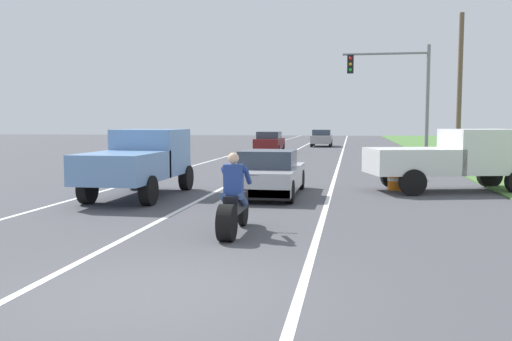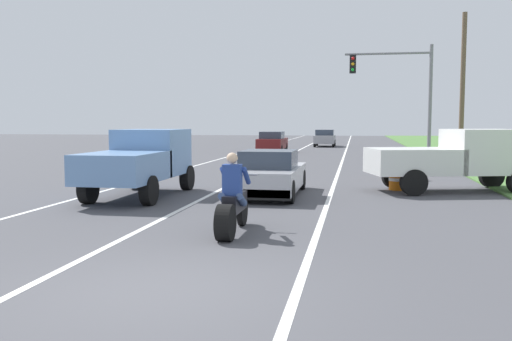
{
  "view_description": "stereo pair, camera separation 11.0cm",
  "coord_description": "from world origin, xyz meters",
  "px_view_note": "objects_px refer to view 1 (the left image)",
  "views": [
    {
      "loc": [
        2.42,
        -6.68,
        2.22
      ],
      "look_at": [
        0.08,
        6.75,
        1.0
      ],
      "focal_mm": 38.37,
      "sensor_mm": 36.0,
      "label": 1
    },
    {
      "loc": [
        2.53,
        -6.66,
        2.22
      ],
      "look_at": [
        0.08,
        6.75,
        1.0
      ],
      "focal_mm": 38.37,
      "sensor_mm": 36.0,
      "label": 2
    }
  ],
  "objects_px": {
    "construction_barrel_mid": "(400,166)",
    "distant_car_far_ahead": "(269,142)",
    "sports_car_silver": "(269,175)",
    "pickup_truck_right_shoulder_white": "(452,157)",
    "construction_barrel_nearest": "(397,174)",
    "pickup_truck_left_lane_light_blue": "(140,159)",
    "distant_car_further_ahead": "(322,138)",
    "motorcycle_with_rider": "(234,205)",
    "traffic_light_mast_near": "(401,86)"
  },
  "relations": [
    {
      "from": "construction_barrel_mid",
      "to": "distant_car_far_ahead",
      "type": "xyz_separation_m",
      "value": [
        -7.68,
        17.28,
        0.27
      ]
    },
    {
      "from": "construction_barrel_mid",
      "to": "sports_car_silver",
      "type": "bearing_deg",
      "value": -128.07
    },
    {
      "from": "pickup_truck_right_shoulder_white",
      "to": "construction_barrel_nearest",
      "type": "height_order",
      "value": "pickup_truck_right_shoulder_white"
    },
    {
      "from": "construction_barrel_mid",
      "to": "pickup_truck_left_lane_light_blue",
      "type": "bearing_deg",
      "value": -141.31
    },
    {
      "from": "distant_car_far_ahead",
      "to": "distant_car_further_ahead",
      "type": "relative_size",
      "value": 1.0
    },
    {
      "from": "distant_car_far_ahead",
      "to": "motorcycle_with_rider",
      "type": "bearing_deg",
      "value": -82.92
    },
    {
      "from": "sports_car_silver",
      "to": "distant_car_further_ahead",
      "type": "height_order",
      "value": "distant_car_further_ahead"
    },
    {
      "from": "pickup_truck_left_lane_light_blue",
      "to": "pickup_truck_right_shoulder_white",
      "type": "distance_m",
      "value": 9.75
    },
    {
      "from": "motorcycle_with_rider",
      "to": "sports_car_silver",
      "type": "distance_m",
      "value": 5.82
    },
    {
      "from": "distant_car_far_ahead",
      "to": "distant_car_further_ahead",
      "type": "xyz_separation_m",
      "value": [
        3.21,
        10.02,
        0.0
      ]
    },
    {
      "from": "motorcycle_with_rider",
      "to": "construction_barrel_nearest",
      "type": "relative_size",
      "value": 2.21
    },
    {
      "from": "motorcycle_with_rider",
      "to": "distant_car_far_ahead",
      "type": "relative_size",
      "value": 0.55
    },
    {
      "from": "pickup_truck_left_lane_light_blue",
      "to": "distant_car_further_ahead",
      "type": "bearing_deg",
      "value": 84.0
    },
    {
      "from": "sports_car_silver",
      "to": "traffic_light_mast_near",
      "type": "height_order",
      "value": "traffic_light_mast_near"
    },
    {
      "from": "motorcycle_with_rider",
      "to": "sports_car_silver",
      "type": "xyz_separation_m",
      "value": [
        -0.18,
        5.82,
        0.04
      ]
    },
    {
      "from": "pickup_truck_right_shoulder_white",
      "to": "distant_car_far_ahead",
      "type": "bearing_deg",
      "value": 113.32
    },
    {
      "from": "construction_barrel_nearest",
      "to": "motorcycle_with_rider",
      "type": "bearing_deg",
      "value": -115.4
    },
    {
      "from": "traffic_light_mast_near",
      "to": "distant_car_further_ahead",
      "type": "relative_size",
      "value": 1.5
    },
    {
      "from": "pickup_truck_right_shoulder_white",
      "to": "distant_car_further_ahead",
      "type": "xyz_separation_m",
      "value": [
        -5.78,
        30.87,
        -0.33
      ]
    },
    {
      "from": "pickup_truck_right_shoulder_white",
      "to": "construction_barrel_nearest",
      "type": "distance_m",
      "value": 1.81
    },
    {
      "from": "pickup_truck_right_shoulder_white",
      "to": "motorcycle_with_rider",
      "type": "bearing_deg",
      "value": -125.03
    },
    {
      "from": "pickup_truck_right_shoulder_white",
      "to": "traffic_light_mast_near",
      "type": "xyz_separation_m",
      "value": [
        -0.77,
        10.22,
        2.87
      ]
    },
    {
      "from": "sports_car_silver",
      "to": "pickup_truck_right_shoulder_white",
      "type": "xyz_separation_m",
      "value": [
        5.61,
        1.93,
        0.48
      ]
    },
    {
      "from": "pickup_truck_right_shoulder_white",
      "to": "distant_car_further_ahead",
      "type": "relative_size",
      "value": 1.29
    },
    {
      "from": "pickup_truck_right_shoulder_white",
      "to": "traffic_light_mast_near",
      "type": "distance_m",
      "value": 10.64
    },
    {
      "from": "pickup_truck_left_lane_light_blue",
      "to": "pickup_truck_right_shoulder_white",
      "type": "relative_size",
      "value": 0.93
    },
    {
      "from": "traffic_light_mast_near",
      "to": "pickup_truck_right_shoulder_white",
      "type": "bearing_deg",
      "value": -85.67
    },
    {
      "from": "distant_car_further_ahead",
      "to": "sports_car_silver",
      "type": "bearing_deg",
      "value": -89.71
    },
    {
      "from": "motorcycle_with_rider",
      "to": "construction_barrel_mid",
      "type": "height_order",
      "value": "motorcycle_with_rider"
    },
    {
      "from": "motorcycle_with_rider",
      "to": "distant_car_further_ahead",
      "type": "bearing_deg",
      "value": 90.51
    },
    {
      "from": "motorcycle_with_rider",
      "to": "pickup_truck_left_lane_light_blue",
      "type": "bearing_deg",
      "value": 128.45
    },
    {
      "from": "sports_car_silver",
      "to": "construction_barrel_nearest",
      "type": "bearing_deg",
      "value": 27.57
    },
    {
      "from": "construction_barrel_nearest",
      "to": "distant_car_further_ahead",
      "type": "bearing_deg",
      "value": 97.55
    },
    {
      "from": "pickup_truck_left_lane_light_blue",
      "to": "distant_car_further_ahead",
      "type": "height_order",
      "value": "pickup_truck_left_lane_light_blue"
    },
    {
      "from": "motorcycle_with_rider",
      "to": "construction_barrel_nearest",
      "type": "xyz_separation_m",
      "value": [
        3.73,
        7.86,
        -0.09
      ]
    },
    {
      "from": "sports_car_silver",
      "to": "pickup_truck_left_lane_light_blue",
      "type": "relative_size",
      "value": 0.9
    },
    {
      "from": "construction_barrel_mid",
      "to": "distant_car_further_ahead",
      "type": "distance_m",
      "value": 27.67
    },
    {
      "from": "pickup_truck_left_lane_light_blue",
      "to": "pickup_truck_right_shoulder_white",
      "type": "bearing_deg",
      "value": 17.02
    },
    {
      "from": "pickup_truck_left_lane_light_blue",
      "to": "distant_car_far_ahead",
      "type": "distance_m",
      "value": 23.71
    },
    {
      "from": "sports_car_silver",
      "to": "construction_barrel_nearest",
      "type": "xyz_separation_m",
      "value": [
        3.91,
        2.04,
        -0.13
      ]
    },
    {
      "from": "pickup_truck_right_shoulder_white",
      "to": "construction_barrel_mid",
      "type": "distance_m",
      "value": 3.85
    },
    {
      "from": "distant_car_further_ahead",
      "to": "motorcycle_with_rider",
      "type": "bearing_deg",
      "value": -89.49
    },
    {
      "from": "pickup_truck_left_lane_light_blue",
      "to": "distant_car_further_ahead",
      "type": "distance_m",
      "value": 33.91
    },
    {
      "from": "distant_car_further_ahead",
      "to": "construction_barrel_mid",
      "type": "bearing_deg",
      "value": -80.71
    },
    {
      "from": "motorcycle_with_rider",
      "to": "distant_car_further_ahead",
      "type": "xyz_separation_m",
      "value": [
        -0.34,
        38.62,
        0.18
      ]
    },
    {
      "from": "pickup_truck_right_shoulder_white",
      "to": "construction_barrel_mid",
      "type": "xyz_separation_m",
      "value": [
        -1.31,
        3.56,
        -0.6
      ]
    },
    {
      "from": "sports_car_silver",
      "to": "motorcycle_with_rider",
      "type": "bearing_deg",
      "value": -88.24
    },
    {
      "from": "construction_barrel_nearest",
      "to": "pickup_truck_left_lane_light_blue",
      "type": "bearing_deg",
      "value": -158.74
    },
    {
      "from": "pickup_truck_left_lane_light_blue",
      "to": "pickup_truck_right_shoulder_white",
      "type": "height_order",
      "value": "same"
    },
    {
      "from": "motorcycle_with_rider",
      "to": "construction_barrel_nearest",
      "type": "distance_m",
      "value": 8.71
    }
  ]
}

